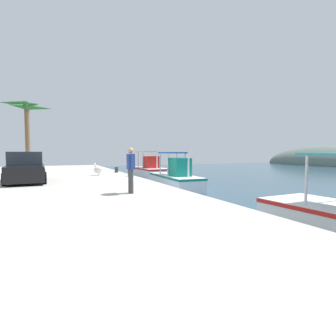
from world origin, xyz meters
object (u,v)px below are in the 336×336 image
Objects in this scene: fisherman_standing at (131,168)px; parked_car at (26,168)px; mooring_bollard_second at (130,173)px; palm_tree at (27,112)px; pelican at (98,169)px; fishing_boat_second at (176,178)px; mooring_bollard_nearest at (116,170)px; fishing_boat_nearest at (150,170)px.

fisherman_standing is 6.99m from parked_car.
parked_car is at bearing -81.61° from mooring_bollard_second.
fisherman_standing is 12.92m from palm_tree.
pelican is at bearing -132.90° from mooring_bollard_second.
parked_car is 0.81× the size of palm_tree.
fishing_boat_second is at bearing 141.46° from fisherman_standing.
pelican is at bearing -39.75° from mooring_bollard_nearest.
mooring_bollard_second is (-0.76, -2.86, 0.37)m from fishing_boat_second.
fishing_boat_second reaches higher than pelican.
pelican reaches higher than mooring_bollard_second.
fishing_boat_second is at bearing 62.90° from pelican.
palm_tree is (-1.54, -5.96, 4.14)m from mooring_bollard_nearest.
mooring_bollard_second is (3.60, -0.00, 0.02)m from mooring_bollard_nearest.
mooring_bollard_nearest is at bearing 169.94° from fisherman_standing.
fisherman_standing reaches higher than mooring_bollard_nearest.
fisherman_standing is at bearing -15.31° from mooring_bollard_second.
pelican is 6.82m from palm_tree.
palm_tree is at bearing -129.86° from pelican.
fisherman_standing is at bearing -38.54° from fishing_boat_second.
palm_tree is at bearing -84.02° from fishing_boat_nearest.
parked_car is 7.00m from palm_tree.
parked_car is 10.18× the size of mooring_bollard_nearest.
mooring_bollard_second is at bearing -30.10° from fishing_boat_nearest.
mooring_bollard_second is at bearing 47.10° from pelican.
mooring_bollard_second is 0.09× the size of palm_tree.
fishing_boat_nearest is 0.89× the size of fishing_boat_second.
fishing_boat_nearest is 13.89m from fisherman_standing.
fishing_boat_second reaches higher than fishing_boat_nearest.
palm_tree is (-5.14, -5.96, 4.12)m from mooring_bollard_second.
fisherman_standing is (8.19, -0.12, 0.56)m from pelican.
pelican is at bearing 50.14° from palm_tree.
parked_car is 9.11× the size of mooring_bollard_second.
fishing_boat_second is 13.32× the size of mooring_bollard_nearest.
fishing_boat_second is at bearing 90.60° from parked_car.
fishing_boat_nearest reaches higher than mooring_bollard_nearest.
pelican is 8.21m from fisherman_standing.
mooring_bollard_nearest is (-4.45, 5.75, -0.51)m from parked_car.
fishing_boat_second is 6.36× the size of pelican.
fishing_boat_nearest is 7.10m from mooring_bollard_second.
palm_tree is (-3.57, -4.27, 3.95)m from pelican.
fishing_boat_nearest is 2.79× the size of fisherman_standing.
mooring_bollard_nearest is at bearing 140.25° from pelican.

